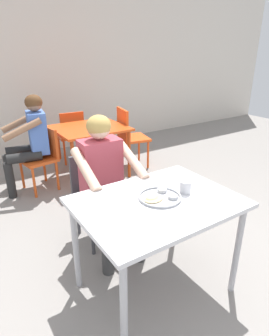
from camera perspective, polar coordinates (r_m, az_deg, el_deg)
The scene contains 12 objects.
ground_plane at distance 2.37m, azimuth 5.73°, elevation -23.48°, with size 12.00×12.00×0.05m, color gray.
back_wall at distance 5.11m, azimuth -22.68°, elevation 21.21°, with size 12.00×0.12×3.40m, color silver.
table_foreground at distance 1.95m, azimuth 4.51°, elevation -8.63°, with size 1.06×0.79×0.75m.
thali_tray at distance 1.93m, azimuth 5.15°, elevation -5.75°, with size 0.29×0.29×0.03m.
drinking_cup at distance 2.00m, azimuth 10.17°, elevation -3.71°, with size 0.08×0.08×0.09m.
chair_foreground at distance 2.67m, azimuth -7.71°, elevation -4.66°, with size 0.42×0.46×0.80m.
diner_foreground at distance 2.38m, azimuth -5.86°, elevation -1.42°, with size 0.50×0.56×1.20m.
table_background_red at distance 3.98m, azimuth -8.92°, elevation 7.03°, with size 0.94×0.84×0.71m.
chair_red_left at distance 3.78m, azimuth -17.99°, elevation 2.77°, with size 0.46×0.50×0.79m.
chair_red_right at distance 4.29m, azimuth -1.11°, elevation 6.93°, with size 0.47×0.51×0.90m.
chair_red_far at distance 4.59m, azimuth -12.60°, elevation 6.81°, with size 0.41×0.42×0.82m.
patron_background at distance 3.73m, azimuth -20.23°, elevation 6.23°, with size 0.59×0.55×1.20m.
Camera 1 is at (-1.08, -1.25, 1.67)m, focal length 30.39 mm.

